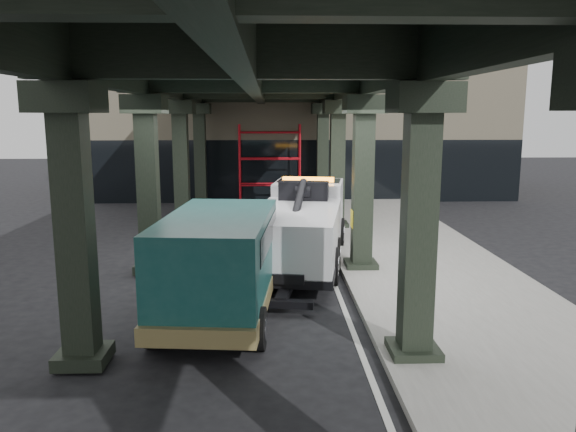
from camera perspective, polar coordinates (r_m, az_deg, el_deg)
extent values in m
plane|color=black|center=(14.34, -1.72, -7.92)|extent=(90.00, 90.00, 0.00)
cube|color=gray|center=(16.85, 13.81, -5.17)|extent=(5.00, 40.00, 0.15)
cube|color=silver|center=(16.34, 4.25, -5.63)|extent=(0.12, 38.00, 0.01)
cube|color=black|center=(10.17, 13.12, -1.19)|extent=(0.55, 0.55, 5.00)
cube|color=black|center=(9.98, 13.65, 11.58)|extent=(1.10, 1.10, 0.50)
cube|color=black|center=(10.86, 12.61, -13.28)|extent=(0.90, 0.90, 0.24)
cube|color=black|center=(15.96, 7.59, 3.08)|extent=(0.55, 0.55, 5.00)
cube|color=black|center=(15.84, 7.79, 11.18)|extent=(1.10, 1.10, 0.50)
cube|color=black|center=(16.41, 7.40, -4.98)|extent=(0.90, 0.90, 0.24)
cube|color=black|center=(21.87, 5.01, 5.06)|extent=(0.55, 0.55, 5.00)
cube|color=black|center=(21.78, 5.11, 10.96)|extent=(1.10, 1.10, 0.50)
cube|color=black|center=(22.20, 4.92, -0.92)|extent=(0.90, 0.90, 0.24)
cube|color=black|center=(27.81, 3.53, 6.18)|extent=(0.55, 0.55, 5.00)
cube|color=black|center=(27.75, 3.58, 10.82)|extent=(1.10, 1.10, 0.50)
cube|color=black|center=(28.07, 3.48, 1.46)|extent=(0.90, 0.90, 0.24)
cube|color=black|center=(10.38, -20.82, -1.37)|extent=(0.55, 0.55, 5.00)
cube|color=black|center=(10.20, -21.64, 11.12)|extent=(1.10, 1.10, 0.50)
cube|color=black|center=(11.06, -20.04, -13.23)|extent=(0.90, 0.90, 0.24)
cube|color=black|center=(16.10, -14.00, 2.93)|extent=(0.55, 0.55, 5.00)
cube|color=black|center=(15.98, -14.36, 10.95)|extent=(1.10, 1.10, 0.50)
cube|color=black|center=(16.55, -13.66, -5.07)|extent=(0.90, 0.90, 0.24)
cube|color=black|center=(21.97, -10.78, 4.94)|extent=(0.55, 0.55, 5.00)
cube|color=black|center=(21.88, -10.98, 10.81)|extent=(1.10, 1.10, 0.50)
cube|color=black|center=(22.30, -10.58, -1.01)|extent=(0.90, 0.90, 0.24)
cube|color=black|center=(27.89, -8.91, 6.09)|extent=(0.55, 0.55, 5.00)
cube|color=black|center=(27.83, -9.04, 10.72)|extent=(1.10, 1.10, 0.50)
cube|color=black|center=(28.15, -8.78, 1.38)|extent=(0.90, 0.90, 0.24)
cube|color=black|center=(15.88, 7.86, 14.07)|extent=(0.35, 32.00, 1.10)
cube|color=black|center=(16.01, -14.49, 13.81)|extent=(0.35, 32.00, 1.10)
cube|color=black|center=(15.66, -3.37, 14.20)|extent=(0.35, 32.00, 1.10)
cube|color=black|center=(15.72, -3.40, 16.74)|extent=(7.40, 32.00, 0.30)
cube|color=#C6B793|center=(33.68, 1.55, 9.46)|extent=(22.00, 10.00, 8.00)
cylinder|color=red|center=(28.66, -4.87, 5.29)|extent=(0.08, 0.08, 4.00)
cylinder|color=red|center=(27.87, -4.96, 5.14)|extent=(0.08, 0.08, 4.00)
cylinder|color=red|center=(28.67, 1.15, 5.32)|extent=(0.08, 0.08, 4.00)
cylinder|color=red|center=(27.87, 1.24, 5.18)|extent=(0.08, 0.08, 4.00)
cylinder|color=red|center=(28.73, -1.85, 3.32)|extent=(3.00, 0.08, 0.08)
cylinder|color=red|center=(28.60, -1.87, 5.91)|extent=(3.00, 0.08, 0.08)
cylinder|color=red|center=(28.53, -1.88, 8.51)|extent=(3.00, 0.08, 0.08)
cube|color=black|center=(16.59, 1.29, -3.05)|extent=(2.08, 7.05, 0.23)
cube|color=silver|center=(18.76, 2.11, 0.97)|extent=(2.53, 2.57, 1.68)
cube|color=silver|center=(19.79, 2.37, 0.09)|extent=(2.27, 1.01, 0.84)
cube|color=black|center=(18.92, 2.18, 2.48)|extent=(2.22, 1.53, 0.79)
cube|color=silver|center=(15.42, 0.86, -1.77)|extent=(2.98, 4.97, 1.30)
cube|color=orange|center=(18.44, 2.07, 3.74)|extent=(1.70, 0.54, 0.15)
cube|color=black|center=(17.09, 1.61, 2.59)|extent=(1.56, 0.80, 0.56)
cylinder|color=black|center=(15.47, 0.95, 0.91)|extent=(0.76, 3.25, 1.25)
cube|color=black|center=(13.38, -0.36, -7.78)|extent=(0.49, 1.33, 0.17)
cube|color=black|center=(12.79, -0.77, -8.88)|extent=(1.51, 0.48, 0.17)
cylinder|color=black|center=(19.32, -0.86, -1.56)|extent=(0.49, 1.06, 1.03)
cylinder|color=silver|center=(19.32, -0.86, -1.56)|extent=(0.45, 0.62, 0.56)
cylinder|color=black|center=(19.13, 5.23, -1.72)|extent=(0.49, 1.06, 1.03)
cylinder|color=silver|center=(19.13, 5.23, -1.72)|extent=(0.45, 0.62, 0.56)
cylinder|color=black|center=(16.36, -2.45, -3.75)|extent=(0.49, 1.06, 1.03)
cylinder|color=silver|center=(16.36, -2.45, -3.75)|extent=(0.45, 0.62, 0.56)
cylinder|color=black|center=(16.14, 4.76, -3.97)|extent=(0.49, 1.06, 1.03)
cylinder|color=silver|center=(16.14, 4.76, -3.97)|extent=(0.45, 0.62, 0.56)
cylinder|color=black|center=(15.21, -3.24, -4.84)|extent=(0.49, 1.06, 1.03)
cylinder|color=silver|center=(15.21, -3.24, -4.84)|extent=(0.45, 0.62, 0.56)
cylinder|color=black|center=(14.97, 4.52, -5.10)|extent=(0.49, 1.06, 1.03)
cylinder|color=silver|center=(14.97, 4.52, -5.10)|extent=(0.45, 0.62, 0.56)
cube|color=#134542|center=(15.04, -5.12, -3.25)|extent=(2.18, 1.30, 0.92)
cube|color=#134542|center=(12.27, -7.05, -4.45)|extent=(2.54, 4.75, 1.98)
cube|color=olive|center=(12.88, -6.65, -7.49)|extent=(2.69, 5.87, 0.36)
cube|color=black|center=(14.48, -5.41, -0.50)|extent=(2.01, 0.62, 0.85)
cube|color=black|center=(12.44, -6.85, -1.83)|extent=(2.49, 3.84, 0.56)
cube|color=silver|center=(15.66, -4.81, -4.24)|extent=(2.04, 0.31, 0.31)
cylinder|color=black|center=(15.31, -8.90, -5.18)|extent=(0.36, 0.88, 0.85)
cylinder|color=silver|center=(15.31, -8.90, -5.18)|extent=(0.37, 0.50, 0.47)
cylinder|color=black|center=(15.02, -1.26, -5.36)|extent=(0.36, 0.88, 0.85)
cylinder|color=silver|center=(15.02, -1.26, -5.36)|extent=(0.37, 0.50, 0.47)
cylinder|color=black|center=(11.38, -13.48, -10.85)|extent=(0.36, 0.88, 0.85)
cylinder|color=silver|center=(11.38, -13.48, -10.85)|extent=(0.37, 0.50, 0.47)
cylinder|color=black|center=(10.98, -3.06, -11.36)|extent=(0.36, 0.88, 0.85)
cylinder|color=silver|center=(10.98, -3.06, -11.36)|extent=(0.37, 0.50, 0.47)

